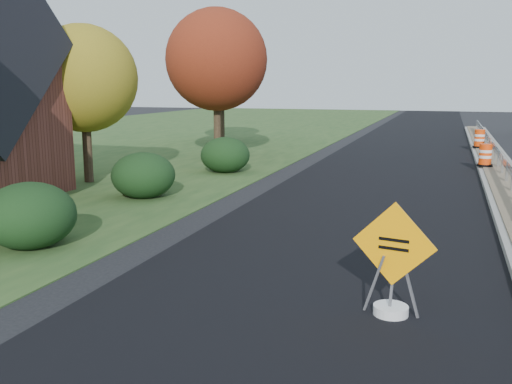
% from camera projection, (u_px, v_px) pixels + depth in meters
% --- Properties ---
extents(grass_verge_near, '(30.00, 120.00, 0.03)m').
position_uv_depth(grass_verge_near, '(37.00, 151.00, 32.02)').
color(grass_verge_near, '#29481F').
rests_on(grass_verge_near, ground).
extents(milled_overlay, '(7.20, 120.00, 0.01)m').
position_uv_depth(milled_overlay, '(393.00, 167.00, 25.87)').
color(milled_overlay, black).
rests_on(milled_overlay, ground).
extents(median, '(1.60, 55.00, 0.23)m').
position_uv_depth(median, '(502.00, 176.00, 22.61)').
color(median, gray).
rests_on(median, ground).
extents(guardrail, '(0.10, 46.15, 0.72)m').
position_uv_depth(guardrail, '(501.00, 158.00, 23.42)').
color(guardrail, silver).
rests_on(guardrail, median).
extents(hedge_south, '(2.09, 2.09, 1.52)m').
position_uv_depth(hedge_south, '(29.00, 215.00, 12.90)').
color(hedge_south, black).
rests_on(hedge_south, ground).
extents(hedge_mid, '(2.09, 2.09, 1.52)m').
position_uv_depth(hedge_mid, '(143.00, 175.00, 18.65)').
color(hedge_mid, black).
rests_on(hedge_mid, ground).
extents(hedge_north, '(2.09, 2.09, 1.52)m').
position_uv_depth(hedge_north, '(225.00, 155.00, 24.08)').
color(hedge_north, black).
rests_on(hedge_north, ground).
extents(tree_near_yellow, '(3.96, 3.96, 5.88)m').
position_uv_depth(tree_near_yellow, '(84.00, 79.00, 21.03)').
color(tree_near_yellow, '#473523').
rests_on(tree_near_yellow, ground).
extents(tree_near_red, '(4.95, 4.95, 7.35)m').
position_uv_depth(tree_near_red, '(216.00, 60.00, 27.67)').
color(tree_near_red, '#473523').
rests_on(tree_near_red, ground).
extents(tree_near_back, '(4.29, 4.29, 6.37)m').
position_uv_depth(tree_near_back, '(221.00, 76.00, 36.18)').
color(tree_near_back, '#473523').
rests_on(tree_near_back, ground).
extents(caution_sign, '(1.33, 0.56, 1.87)m').
position_uv_depth(caution_sign, '(392.00, 287.00, 9.12)').
color(caution_sign, white).
rests_on(caution_sign, ground).
extents(barrel_median_mid, '(0.65, 0.65, 0.95)m').
position_uv_depth(barrel_median_mid, '(485.00, 156.00, 24.38)').
color(barrel_median_mid, black).
rests_on(barrel_median_mid, median).
extents(barrel_median_far, '(0.69, 0.69, 1.01)m').
position_uv_depth(barrel_median_far, '(479.00, 139.00, 31.64)').
color(barrel_median_far, black).
rests_on(barrel_median_far, median).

